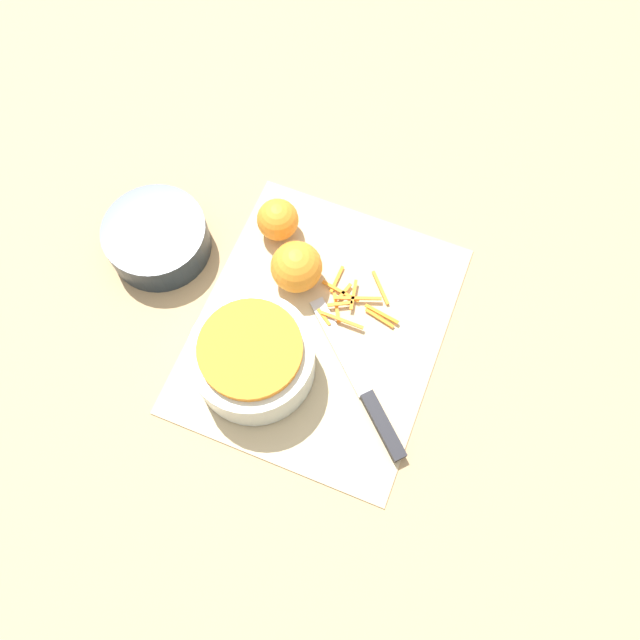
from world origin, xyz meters
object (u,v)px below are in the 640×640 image
at_px(knife, 372,405).
at_px(orange_left, 278,220).
at_px(orange_right, 296,267).
at_px(bowl_speckled, 253,358).
at_px(bowl_dark, 157,238).

distance_m(knife, orange_left, 0.33).
xyz_separation_m(knife, orange_right, (0.15, 0.18, 0.03)).
bearing_deg(bowl_speckled, orange_right, -0.43).
bearing_deg(orange_right, bowl_speckled, 179.57).
bearing_deg(bowl_dark, bowl_speckled, -120.23).
xyz_separation_m(bowl_speckled, orange_right, (0.16, -0.00, -0.01)).
bearing_deg(orange_left, bowl_speckled, -165.35).
distance_m(bowl_speckled, knife, 0.18).
bearing_deg(bowl_dark, knife, -106.84).
distance_m(bowl_speckled, bowl_dark, 0.26).
relative_size(knife, orange_right, 2.71).
distance_m(bowl_speckled, orange_left, 0.24).
xyz_separation_m(bowl_dark, orange_left, (0.10, -0.17, 0.01)).
xyz_separation_m(orange_left, orange_right, (-0.07, -0.06, 0.01)).
bearing_deg(orange_right, orange_left, 41.44).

